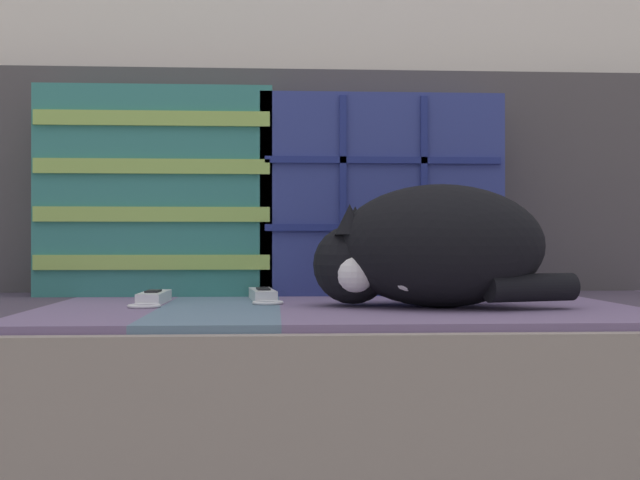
% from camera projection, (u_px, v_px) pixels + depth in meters
% --- Properties ---
extents(couch, '(1.70, 0.81, 0.36)m').
position_uv_depth(couch, '(334.00, 413.00, 1.31)').
color(couch, '#3D3838').
rests_on(couch, ground_plane).
extents(sofa_backrest, '(1.67, 0.14, 0.44)m').
position_uv_depth(sofa_backrest, '(322.00, 183.00, 1.64)').
color(sofa_backrest, '#474242').
rests_on(sofa_backrest, couch).
extents(throw_pillow_quilted, '(0.44, 0.14, 0.37)m').
position_uv_depth(throw_pillow_quilted, '(379.00, 196.00, 1.50)').
color(throw_pillow_quilted, navy).
rests_on(throw_pillow_quilted, couch).
extents(throw_pillow_striped, '(0.42, 0.14, 0.38)m').
position_uv_depth(throw_pillow_striped, '(158.00, 193.00, 1.48)').
color(throw_pillow_striped, '#337A70').
rests_on(throw_pillow_striped, couch).
extents(sleeping_cat, '(0.38, 0.27, 0.18)m').
position_uv_depth(sleeping_cat, '(427.00, 249.00, 1.19)').
color(sleeping_cat, black).
rests_on(sleeping_cat, couch).
extents(game_remote_near, '(0.05, 0.18, 0.02)m').
position_uv_depth(game_remote_near, '(153.00, 298.00, 1.26)').
color(game_remote_near, white).
rests_on(game_remote_near, couch).
extents(game_remote_far, '(0.06, 0.19, 0.02)m').
position_uv_depth(game_remote_far, '(263.00, 295.00, 1.33)').
color(game_remote_far, white).
rests_on(game_remote_far, couch).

